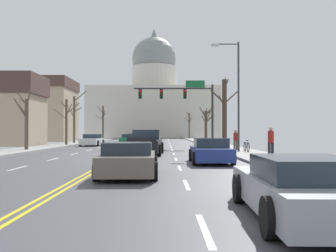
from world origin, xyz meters
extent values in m
cube|color=#47474C|center=(0.00, 0.00, -0.03)|extent=(14.00, 180.00, 0.06)
cube|color=yellow|center=(-0.12, 0.00, 0.00)|extent=(0.10, 176.40, 0.00)
cube|color=yellow|center=(0.12, 0.00, 0.00)|extent=(0.10, 176.40, 0.00)
cube|color=silver|center=(3.50, -18.90, 0.00)|extent=(0.12, 2.20, 0.00)
cube|color=silver|center=(3.50, -13.70, 0.00)|extent=(0.12, 2.20, 0.00)
cube|color=silver|center=(3.50, -8.50, 0.00)|extent=(0.12, 2.20, 0.00)
cube|color=silver|center=(3.50, -3.30, 0.00)|extent=(0.12, 2.20, 0.00)
cube|color=silver|center=(3.50, 1.90, 0.00)|extent=(0.12, 2.20, 0.00)
cube|color=silver|center=(3.50, 7.10, 0.00)|extent=(0.12, 2.20, 0.00)
cube|color=silver|center=(3.50, 12.30, 0.00)|extent=(0.12, 2.20, 0.00)
cube|color=silver|center=(3.50, 17.50, 0.00)|extent=(0.12, 2.20, 0.00)
cube|color=silver|center=(3.50, 22.70, 0.00)|extent=(0.12, 2.20, 0.00)
cube|color=silver|center=(3.50, 27.90, 0.00)|extent=(0.12, 2.20, 0.00)
cube|color=silver|center=(3.50, 33.10, 0.00)|extent=(0.12, 2.20, 0.00)
cube|color=silver|center=(3.50, 38.30, 0.00)|extent=(0.12, 2.20, 0.00)
cube|color=silver|center=(3.50, 43.50, 0.00)|extent=(0.12, 2.20, 0.00)
cube|color=silver|center=(3.50, 48.70, 0.00)|extent=(0.12, 2.20, 0.00)
cube|color=silver|center=(3.50, 53.90, 0.00)|extent=(0.12, 2.20, 0.00)
cube|color=silver|center=(3.50, 59.10, 0.00)|extent=(0.12, 2.20, 0.00)
cube|color=silver|center=(3.50, 64.30, 0.00)|extent=(0.12, 2.20, 0.00)
cube|color=silver|center=(-3.50, -8.50, 0.00)|extent=(0.12, 2.20, 0.00)
cube|color=silver|center=(-3.50, -3.30, 0.00)|extent=(0.12, 2.20, 0.00)
cube|color=silver|center=(-3.50, 1.90, 0.00)|extent=(0.12, 2.20, 0.00)
cube|color=silver|center=(-3.50, 7.10, 0.00)|extent=(0.12, 2.20, 0.00)
cube|color=silver|center=(-3.50, 12.30, 0.00)|extent=(0.12, 2.20, 0.00)
cube|color=silver|center=(-3.50, 17.50, 0.00)|extent=(0.12, 2.20, 0.00)
cube|color=silver|center=(-3.50, 22.70, 0.00)|extent=(0.12, 2.20, 0.00)
cube|color=silver|center=(-3.50, 27.90, 0.00)|extent=(0.12, 2.20, 0.00)
cube|color=silver|center=(-3.50, 33.10, 0.00)|extent=(0.12, 2.20, 0.00)
cube|color=silver|center=(-3.50, 38.30, 0.00)|extent=(0.12, 2.20, 0.00)
cube|color=silver|center=(-3.50, 43.50, 0.00)|extent=(0.12, 2.20, 0.00)
cube|color=silver|center=(-3.50, 48.70, 0.00)|extent=(0.12, 2.20, 0.00)
cube|color=silver|center=(-3.50, 53.90, 0.00)|extent=(0.12, 2.20, 0.00)
cube|color=silver|center=(-3.50, 59.10, 0.00)|extent=(0.12, 2.20, 0.00)
cube|color=silver|center=(-3.50, 64.30, 0.00)|extent=(0.12, 2.20, 0.00)
cube|color=gray|center=(8.50, 0.00, 0.07)|extent=(3.00, 180.00, 0.14)
cylinder|color=#28282D|center=(7.60, 12.65, 3.19)|extent=(0.22, 0.22, 6.10)
cylinder|color=#28282D|center=(3.70, 12.65, 5.84)|extent=(7.80, 0.16, 0.16)
cube|color=black|center=(4.87, 12.65, 5.28)|extent=(0.32, 0.28, 0.92)
sphere|color=red|center=(4.87, 12.49, 5.56)|extent=(0.22, 0.22, 0.22)
sphere|color=#332B05|center=(4.87, 12.49, 5.28)|extent=(0.22, 0.22, 0.22)
sphere|color=black|center=(4.87, 12.49, 5.00)|extent=(0.22, 0.22, 0.22)
cube|color=black|center=(2.53, 12.65, 5.28)|extent=(0.32, 0.28, 0.92)
sphere|color=red|center=(2.53, 12.49, 5.56)|extent=(0.22, 0.22, 0.22)
sphere|color=#332B05|center=(2.53, 12.49, 5.28)|extent=(0.22, 0.22, 0.22)
sphere|color=black|center=(2.53, 12.49, 5.00)|extent=(0.22, 0.22, 0.22)
cube|color=black|center=(0.42, 12.65, 5.28)|extent=(0.32, 0.28, 0.92)
sphere|color=red|center=(0.42, 12.49, 5.56)|extent=(0.22, 0.22, 0.22)
sphere|color=#332B05|center=(0.42, 12.49, 5.28)|extent=(0.22, 0.22, 0.22)
sphere|color=black|center=(0.42, 12.49, 5.00)|extent=(0.22, 0.22, 0.22)
cube|color=#146033|center=(5.88, 12.67, 6.29)|extent=(1.90, 0.06, 0.70)
cylinder|color=#333338|center=(8.20, 2.40, 4.10)|extent=(0.14, 0.14, 7.93)
cylinder|color=#333338|center=(7.36, 2.40, 7.92)|extent=(1.69, 0.09, 0.09)
cube|color=#B2B2AD|center=(6.51, 2.40, 7.85)|extent=(0.56, 0.24, 0.16)
cube|color=beige|center=(0.00, 77.74, 6.42)|extent=(33.35, 20.23, 12.83)
cylinder|color=beige|center=(0.00, 77.74, 15.90)|extent=(12.04, 12.04, 6.14)
sphere|color=gray|center=(0.00, 77.74, 21.05)|extent=(11.85, 11.85, 11.85)
cone|color=gray|center=(0.00, 77.74, 28.17)|extent=(1.80, 1.80, 2.40)
cube|color=#9EA3A8|center=(1.65, 8.29, 0.50)|extent=(1.84, 4.41, 0.69)
cube|color=#232D38|center=(1.65, 8.01, 1.05)|extent=(1.57, 2.19, 0.40)
cylinder|color=black|center=(0.75, 9.62, 0.32)|extent=(0.24, 0.65, 0.64)
cylinder|color=black|center=(2.48, 9.66, 0.32)|extent=(0.24, 0.65, 0.64)
cylinder|color=black|center=(0.82, 6.92, 0.32)|extent=(0.24, 0.65, 0.64)
cylinder|color=black|center=(2.54, 6.96, 0.32)|extent=(0.24, 0.65, 0.64)
cube|color=black|center=(1.57, 0.84, 0.62)|extent=(2.20, 5.86, 0.80)
cube|color=#1E2833|center=(1.60, 1.65, 1.36)|extent=(1.89, 2.04, 0.68)
cube|color=black|center=(1.46, -1.99, 1.13)|extent=(1.82, 0.17, 0.22)
cylinder|color=black|center=(0.65, 2.61, 0.40)|extent=(0.31, 0.81, 0.80)
cylinder|color=black|center=(2.63, 2.53, 0.40)|extent=(0.31, 0.81, 0.80)
cylinder|color=black|center=(0.52, -0.86, 0.40)|extent=(0.31, 0.81, 0.80)
cylinder|color=black|center=(2.49, -0.94, 0.40)|extent=(0.31, 0.81, 0.80)
cube|color=navy|center=(5.17, -5.90, 0.47)|extent=(1.82, 4.40, 0.63)
cube|color=#232D38|center=(5.17, -6.05, 1.02)|extent=(1.59, 1.92, 0.47)
cylinder|color=black|center=(4.27, -4.54, 0.32)|extent=(0.22, 0.64, 0.64)
cylinder|color=black|center=(6.07, -4.55, 0.32)|extent=(0.22, 0.64, 0.64)
cylinder|color=black|center=(4.26, -7.26, 0.32)|extent=(0.22, 0.64, 0.64)
cylinder|color=black|center=(6.06, -7.26, 0.32)|extent=(0.22, 0.64, 0.64)
cube|color=#6B6056|center=(1.56, -11.50, 0.48)|extent=(1.95, 4.44, 0.64)
cube|color=#232D38|center=(1.57, -11.85, 1.01)|extent=(1.67, 1.91, 0.41)
cylinder|color=black|center=(0.61, -10.16, 0.32)|extent=(0.24, 0.65, 0.64)
cylinder|color=black|center=(2.45, -10.12, 0.32)|extent=(0.24, 0.65, 0.64)
cylinder|color=black|center=(0.68, -12.89, 0.32)|extent=(0.24, 0.65, 0.64)
cylinder|color=black|center=(2.52, -12.84, 0.32)|extent=(0.24, 0.65, 0.64)
cube|color=#9EA3A8|center=(5.35, -18.06, 0.45)|extent=(1.93, 4.70, 0.59)
cube|color=#232D38|center=(5.34, -18.41, 0.95)|extent=(1.63, 2.19, 0.40)
cylinder|color=black|center=(4.51, -16.59, 0.32)|extent=(0.24, 0.65, 0.64)
cylinder|color=black|center=(6.29, -16.65, 0.32)|extent=(0.24, 0.65, 0.64)
cylinder|color=black|center=(4.42, -19.47, 0.32)|extent=(0.24, 0.65, 0.64)
cube|color=silver|center=(-5.10, 16.68, 0.49)|extent=(1.96, 4.73, 0.66)
cube|color=#232D38|center=(-5.09, 16.90, 1.04)|extent=(1.68, 2.19, 0.46)
cylinder|color=black|center=(-4.21, 15.21, 0.32)|extent=(0.23, 0.64, 0.64)
cylinder|color=black|center=(-6.05, 15.25, 0.32)|extent=(0.23, 0.64, 0.64)
cylinder|color=black|center=(-4.14, 18.11, 0.32)|extent=(0.23, 0.64, 0.64)
cylinder|color=black|center=(-5.99, 18.16, 0.32)|extent=(0.23, 0.64, 0.64)
cube|color=#1E7247|center=(-1.99, 25.91, 0.46)|extent=(1.96, 4.45, 0.60)
cube|color=#232D38|center=(-1.98, 26.13, 0.98)|extent=(1.67, 1.94, 0.43)
cylinder|color=black|center=(-1.11, 24.52, 0.32)|extent=(0.24, 0.65, 0.64)
cylinder|color=black|center=(-2.95, 24.57, 0.32)|extent=(0.24, 0.65, 0.64)
cylinder|color=black|center=(-1.03, 27.25, 0.32)|extent=(0.24, 0.65, 0.64)
cylinder|color=black|center=(-2.87, 27.30, 0.32)|extent=(0.24, 0.65, 0.64)
cube|color=#6B6056|center=(-2.01, 34.19, 0.46)|extent=(1.89, 4.60, 0.59)
cube|color=#232D38|center=(-2.02, 34.56, 0.99)|extent=(1.64, 1.96, 0.48)
cylinder|color=black|center=(-1.08, 32.78, 0.32)|extent=(0.23, 0.64, 0.64)
cylinder|color=black|center=(-2.90, 32.75, 0.32)|extent=(0.23, 0.64, 0.64)
cylinder|color=black|center=(-1.12, 35.62, 0.32)|extent=(0.23, 0.64, 0.64)
cylinder|color=black|center=(-2.95, 35.59, 0.32)|extent=(0.23, 0.64, 0.64)
cube|color=tan|center=(-16.25, 36.13, 4.13)|extent=(8.38, 9.77, 8.26)
cube|color=#47332D|center=(-16.25, 36.13, 9.07)|extent=(8.71, 10.16, 1.62)
cylinder|color=#423328|center=(8.03, 22.70, 2.15)|extent=(0.33, 0.33, 4.03)
cylinder|color=#423328|center=(8.53, 22.89, 4.26)|extent=(1.07, 0.47, 1.09)
cylinder|color=#423328|center=(8.57, 23.17, 4.01)|extent=(1.17, 1.04, 0.78)
cylinder|color=#423328|center=(8.38, 23.20, 3.48)|extent=(0.82, 1.12, 1.27)
cylinder|color=#423328|center=(8.57, 22.85, 3.27)|extent=(1.15, 0.42, 0.82)
cylinder|color=#423328|center=(7.64, 22.50, 3.90)|extent=(0.92, 0.53, 1.42)
cylinder|color=#423328|center=(8.56, 23.12, 3.13)|extent=(1.14, 0.93, 0.99)
cylinder|color=#423328|center=(7.94, 23.17, 3.41)|extent=(0.28, 1.02, 1.44)
cylinder|color=brown|center=(-8.27, 5.68, 2.16)|extent=(0.30, 0.30, 4.05)
cylinder|color=brown|center=(-8.67, 5.91, 4.04)|extent=(0.88, 0.56, 0.60)
cylinder|color=brown|center=(-8.52, 5.50, 3.27)|extent=(0.59, 0.44, 0.85)
cylinder|color=brown|center=(-8.64, 5.72, 4.20)|extent=(0.82, 0.19, 0.97)
cylinder|color=brown|center=(-7.99, 5.31, 4.24)|extent=(0.71, 0.88, 1.54)
cylinder|color=brown|center=(-8.59, 5.21, 3.39)|extent=(0.79, 1.07, 1.62)
cylinder|color=#4C3D2D|center=(7.81, 51.69, 2.70)|extent=(0.27, 0.27, 5.12)
cylinder|color=#4C3D2D|center=(7.36, 52.41, 3.88)|extent=(1.00, 1.54, 1.01)
cylinder|color=#4C3D2D|center=(7.68, 51.94, 4.92)|extent=(0.38, 0.62, 0.98)
cylinder|color=#4C3D2D|center=(7.51, 52.38, 3.78)|extent=(0.67, 1.45, 1.01)
cylinder|color=#4C3D2D|center=(7.51, 51.54, 4.51)|extent=(0.68, 0.38, 0.80)
cylinder|color=#4C3D2D|center=(8.10, 51.54, 4.24)|extent=(0.68, 0.42, 1.16)
cylinder|color=#4C3D2D|center=(7.56, 51.84, 5.13)|extent=(0.65, 0.45, 0.90)
cylinder|color=#4C3D2D|center=(8.06, 51.30, 3.73)|extent=(0.62, 0.88, 1.07)
cylinder|color=brown|center=(-7.84, 16.45, 2.61)|extent=(0.27, 0.27, 4.93)
cylinder|color=brown|center=(-8.27, 17.00, 4.48)|extent=(0.98, 1.23, 0.88)
cylinder|color=brown|center=(-7.42, 15.87, 3.90)|extent=(0.95, 1.24, 1.19)
cylinder|color=brown|center=(-8.42, 16.07, 3.44)|extent=(1.24, 0.85, 1.07)
cylinder|color=brown|center=(-7.26, 16.96, 4.12)|extent=(1.27, 1.13, 1.29)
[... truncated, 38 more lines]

